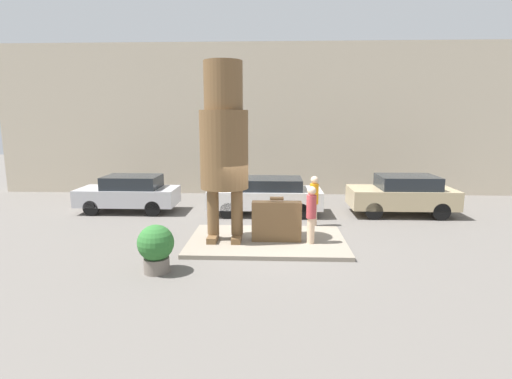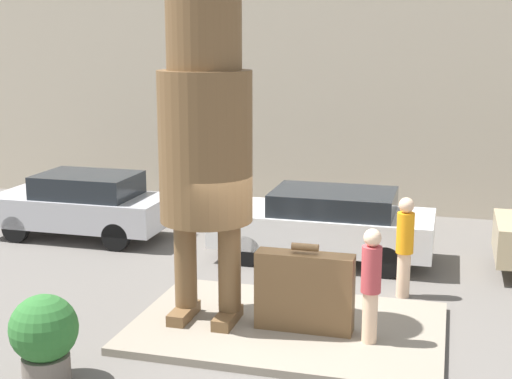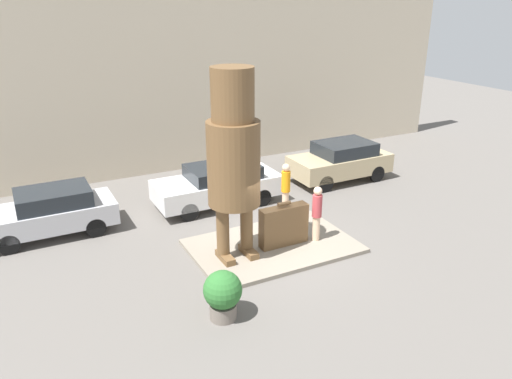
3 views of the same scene
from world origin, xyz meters
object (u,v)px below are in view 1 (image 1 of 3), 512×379
tourist (311,212)px  parked_car_white (266,195)px  statue_figure (224,138)px  parked_car_tan (403,194)px  worker_hivis (314,199)px  parked_car_silver (129,193)px  giant_suitcase (277,221)px  planter_pot (156,247)px

tourist → parked_car_white: (-1.43, 4.22, -0.28)m
statue_figure → tourist: statue_figure is taller
parked_car_tan → worker_hivis: bearing=26.8°
parked_car_silver → parked_car_white: parked_car_silver is taller
giant_suitcase → tourist: tourist is taller
parked_car_tan → planter_pot: parked_car_tan is taller
tourist → parked_car_silver: bearing=148.4°
parked_car_white → parked_car_tan: parked_car_tan is taller
parked_car_white → planter_pot: size_ratio=3.67×
statue_figure → parked_car_white: 4.84m
statue_figure → planter_pot: statue_figure is taller
statue_figure → tourist: size_ratio=3.08×
statue_figure → worker_hivis: bearing=36.2°
giant_suitcase → parked_car_white: 4.03m
planter_pot → parked_car_silver: bearing=114.8°
parked_car_white → parked_car_silver: bearing=-1.7°
parked_car_tan → tourist: bearing=46.5°
giant_suitcase → worker_hivis: 2.61m
statue_figure → worker_hivis: (2.97, 2.17, -2.27)m
worker_hivis → parked_car_tan: bearing=26.8°
statue_figure → planter_pot: size_ratio=4.35×
parked_car_white → worker_hivis: worker_hivis is taller
tourist → planter_pot: 4.68m
statue_figure → planter_pot: 3.86m
planter_pot → parked_car_white: bearing=67.4°
tourist → parked_car_tan: tourist is taller
giant_suitcase → tourist: 1.11m
parked_car_silver → parked_car_tan: parked_car_tan is taller
parked_car_silver → parked_car_tan: size_ratio=0.98×
planter_pot → worker_hivis: bearing=46.2°
parked_car_silver → planter_pot: parked_car_silver is taller
tourist → parked_car_tan: size_ratio=0.42×
statue_figure → planter_pot: bearing=-120.9°
parked_car_tan → giant_suitcase: bearing=38.7°
parked_car_silver → statue_figure: bearing=137.4°
giant_suitcase → parked_car_white: (-0.39, 4.01, 0.06)m
parked_car_tan → worker_hivis: worker_hivis is taller
tourist → worker_hivis: (0.33, 2.41, -0.08)m
statue_figure → giant_suitcase: 3.00m
statue_figure → parked_car_silver: bearing=137.4°
parked_car_tan → planter_pot: bearing=38.5°
tourist → parked_car_white: size_ratio=0.38×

